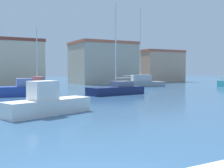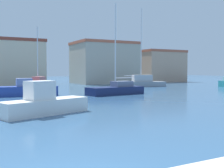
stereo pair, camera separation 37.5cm
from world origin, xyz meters
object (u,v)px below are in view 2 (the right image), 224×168
Objects in this scene: sailboat_navy_inner_mooring at (116,89)px; motorboat_white_center_channel at (44,103)px; motorboat_blue_far_left at (27,90)px; sailboat_grey_distant_east at (141,82)px; sailboat_red_distant_north at (38,85)px.

motorboat_white_center_channel is (-9.73, -9.45, 0.09)m from sailboat_navy_inner_mooring.
motorboat_white_center_channel reaches higher than motorboat_blue_far_left.
sailboat_red_distant_north is (-15.09, 1.30, -0.05)m from sailboat_grey_distant_east.
sailboat_grey_distant_east is at bearing 45.87° from sailboat_navy_inner_mooring.
sailboat_grey_distant_east reaches higher than sailboat_red_distant_north.
sailboat_grey_distant_east is 1.46× the size of sailboat_red_distant_north.
motorboat_blue_far_left is at bearing 161.13° from sailboat_navy_inner_mooring.
sailboat_grey_distant_east is 2.20× the size of motorboat_white_center_channel.
motorboat_blue_far_left is at bearing -158.57° from sailboat_grey_distant_east.
sailboat_red_distant_north is at bearing 175.07° from sailboat_grey_distant_east.
sailboat_navy_inner_mooring is at bearing -134.13° from sailboat_grey_distant_east.
motorboat_blue_far_left is 1.09× the size of motorboat_white_center_channel.
motorboat_white_center_channel is at bearing -134.98° from sailboat_grey_distant_east.
sailboat_grey_distant_east reaches higher than motorboat_blue_far_left.
sailboat_red_distant_north is at bearing 70.53° from motorboat_blue_far_left.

